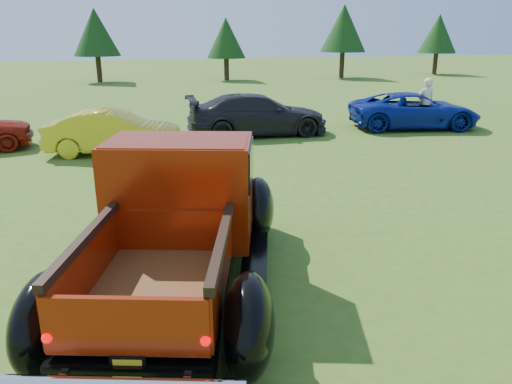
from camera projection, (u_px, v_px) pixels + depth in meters
ground at (270, 260)px, 7.86m from camera, size 120.00×120.00×0.00m
tree_mid_left at (96, 32)px, 34.43m from camera, size 3.20×3.20×5.00m
tree_mid_right at (226, 38)px, 35.98m from camera, size 2.82×2.82×4.40m
tree_east at (344, 28)px, 37.64m from camera, size 3.46×3.46×5.40m
tree_far_east at (438, 34)px, 41.01m from camera, size 3.07×3.07×4.80m
pickup_truck at (182, 213)px, 7.10m from camera, size 3.89×5.86×2.05m
show_car_yellow at (114, 132)px, 14.50m from camera, size 4.07×2.12×1.28m
show_car_grey at (258, 115)px, 17.21m from camera, size 4.94×2.22×1.41m
show_car_blue at (414, 110)px, 18.43m from camera, size 5.03×3.08×1.30m
spectator at (425, 104)px, 18.23m from camera, size 0.68×0.45×1.85m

